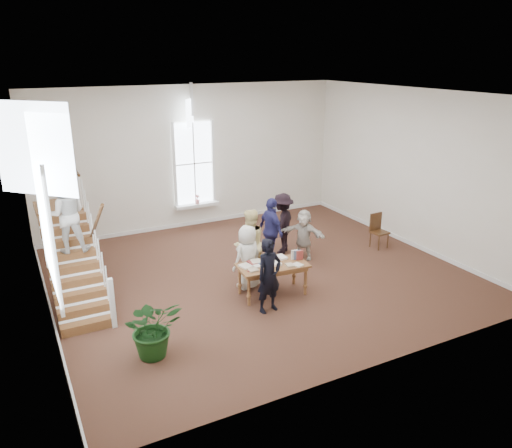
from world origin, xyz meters
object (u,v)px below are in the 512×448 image
woman_cluster_c (304,234)px  side_chair (378,228)px  floor_plant (153,327)px  woman_cluster_b (282,223)px  person_yellow (249,244)px  elderly_woman (248,257)px  woman_cluster_a (271,230)px  library_table (272,268)px  police_officer (269,276)px

woman_cluster_c → side_chair: woman_cluster_c is taller
woman_cluster_c → floor_plant: 5.70m
woman_cluster_b → floor_plant: bearing=-4.4°
person_yellow → floor_plant: bearing=25.6°
elderly_woman → woman_cluster_c: size_ratio=1.13×
woman_cluster_a → side_chair: (3.29, -0.46, -0.33)m
library_table → woman_cluster_c: (1.84, 1.53, 0.02)m
woman_cluster_a → woman_cluster_b: size_ratio=1.04×
woman_cluster_c → police_officer: bearing=-83.1°
police_officer → woman_cluster_c: 3.16m
library_table → side_chair: (4.23, 1.27, -0.12)m
woman_cluster_b → person_yellow: bearing=-5.4°
person_yellow → side_chair: size_ratio=1.78×
person_yellow → woman_cluster_a: same height
floor_plant → side_chair: (7.39, 2.46, -0.03)m
woman_cluster_c → side_chair: (2.39, -0.26, -0.13)m
person_yellow → woman_cluster_c: 1.93m
library_table → woman_cluster_b: size_ratio=0.98×
woman_cluster_a → woman_cluster_c: (0.90, -0.20, -0.20)m
police_officer → woman_cluster_a: (1.37, 2.39, 0.06)m
person_yellow → woman_cluster_b: person_yellow is taller
police_officer → side_chair: (4.66, 1.93, -0.28)m
elderly_woman → side_chair: (4.56, 0.68, -0.23)m
woman_cluster_a → woman_cluster_c: 0.94m
woman_cluster_b → floor_plant: size_ratio=1.46×
police_officer → person_yellow: bearing=68.1°
woman_cluster_a → woman_cluster_b: woman_cluster_a is taller
elderly_woman → woman_cluster_a: (1.27, 1.14, 0.11)m
library_table → woman_cluster_a: (0.94, 1.73, 0.22)m
floor_plant → woman_cluster_b: bearing=35.6°
library_table → woman_cluster_c: 2.39m
police_officer → person_yellow: (0.40, 1.75, 0.06)m
library_table → woman_cluster_c: size_ratio=1.21×
police_officer → floor_plant: bearing=-177.9°
woman_cluster_b → woman_cluster_a: bearing=-3.2°
library_table → floor_plant: size_ratio=1.43×
woman_cluster_a → woman_cluster_b: bearing=-55.6°
library_table → person_yellow: 1.11m
side_chair → person_yellow: bearing=178.6°
woman_cluster_a → side_chair: woman_cluster_a is taller
woman_cluster_b → floor_plant: 5.80m
elderly_woman → woman_cluster_b: woman_cluster_b is taller
elderly_woman → woman_cluster_a: size_ratio=0.88×
woman_cluster_a → side_chair: bearing=-100.5°
person_yellow → elderly_woman: bearing=48.5°
police_officer → elderly_woman: (0.10, 1.25, -0.05)m
floor_plant → side_chair: size_ratio=1.18×
police_officer → floor_plant: size_ratio=1.42×
library_table → woman_cluster_a: woman_cluster_a is taller
library_table → woman_cluster_a: bearing=66.8°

